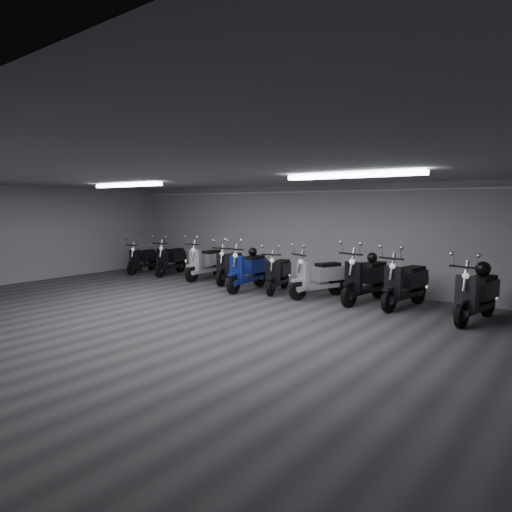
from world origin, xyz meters
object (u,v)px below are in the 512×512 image
Objects in this scene: scooter_0 at (142,255)px; scooter_1 at (170,255)px; scooter_6 at (318,270)px; scooter_8 at (405,276)px; scooter_2 at (206,257)px; helmet_2 at (483,269)px; scooter_9 at (477,286)px; helmet_0 at (372,257)px; scooter_7 at (366,271)px; helmet_1 at (253,252)px; scooter_4 at (247,264)px; scooter_3 at (229,260)px; bicycle at (139,254)px; scooter_5 at (278,267)px.

scooter_0 is 1.10m from scooter_1.
scooter_8 reaches higher than scooter_6.
scooter_6 is (6.64, 0.09, 0.07)m from scooter_0.
scooter_2 is 0.97× the size of scooter_8.
scooter_9 is at bearing -99.30° from helmet_2.
scooter_6 is at bearing -172.84° from scooter_9.
scooter_9 is 7.84× the size of helmet_0.
scooter_8 is (7.64, -0.00, 0.05)m from scooter_1.
helmet_1 is at bearing -169.36° from scooter_7.
helmet_0 is at bearing 8.49° from helmet_1.
scooter_9 is 0.41m from helmet_2.
helmet_2 is (0.04, 0.26, 0.31)m from scooter_9.
scooter_2 is 1.03× the size of scooter_6.
scooter_0 is 6.72× the size of helmet_0.
helmet_1 is at bearing 90.00° from scooter_4.
scooter_3 is 5.15m from scooter_8.
scooter_8 is 6.56× the size of helmet_2.
scooter_3 is at bearing -3.07° from scooter_2.
scooter_6 reaches higher than scooter_1.
helmet_2 is at bearing 23.68° from scooter_6.
scooter_8 reaches higher than helmet_1.
helmet_2 is (2.42, -0.32, -0.02)m from helmet_0.
scooter_3 is 0.90× the size of scooter_7.
bicycle is at bearing 175.01° from scooter_2.
scooter_1 is at bearing -177.97° from helmet_0.
scooter_3 is at bearing 148.51° from scooter_4.
scooter_2 reaches higher than helmet_0.
scooter_0 is at bearing -170.93° from scooter_9.
scooter_6 is at bearing -16.75° from scooter_5.
helmet_0 reaches higher than helmet_1.
scooter_5 is at bearing -178.44° from helmet_2.
scooter_1 is 0.98× the size of scooter_6.
scooter_5 is 6.23m from bicycle.
scooter_4 is 7.94× the size of helmet_0.
scooter_2 reaches higher than helmet_2.
scooter_7 is (7.79, 0.26, 0.14)m from scooter_0.
scooter_5 is 1.00× the size of bicycle.
scooter_7 is at bearing 3.68° from helmet_1.
scooter_0 is at bearing 163.93° from scooter_5.
scooter_9 is at bearing -3.75° from scooter_4.
scooter_0 is 2.62m from scooter_2.
scooter_8 is 7.97× the size of helmet_0.
scooter_0 is at bearing 172.09° from scooter_4.
scooter_0 is at bearing -178.78° from helmet_2.
scooter_8 reaches higher than helmet_2.
scooter_9 reaches higher than helmet_0.
helmet_0 is (8.58, 0.06, 0.48)m from bicycle.
helmet_2 is (10.24, 0.22, 0.41)m from scooter_0.
scooter_5 is 7.17× the size of helmet_0.
scooter_4 is at bearing -175.69° from helmet_2.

